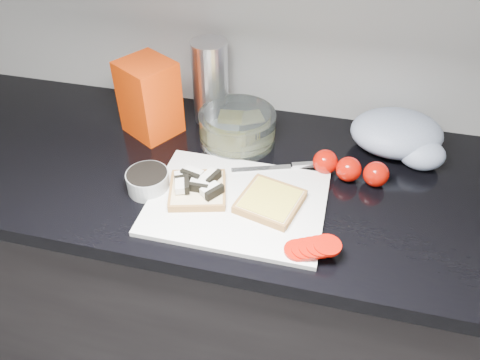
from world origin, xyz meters
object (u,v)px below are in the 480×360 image
at_px(bread_bag, 149,98).
at_px(cutting_board, 237,203).
at_px(steel_canister, 210,82).
at_px(glass_bowl, 237,128).

bearing_deg(bread_bag, cutting_board, -7.80).
height_order(bread_bag, steel_canister, steel_canister).
height_order(glass_bowl, bread_bag, bread_bag).
height_order(cutting_board, glass_bowl, glass_bowl).
bearing_deg(glass_bowl, bread_bag, -178.13).
distance_m(bread_bag, steel_canister, 0.17).
bearing_deg(glass_bowl, steel_canister, 138.19).
relative_size(bread_bag, steel_canister, 0.88).
relative_size(glass_bowl, bread_bag, 0.99).
distance_m(cutting_board, glass_bowl, 0.26).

